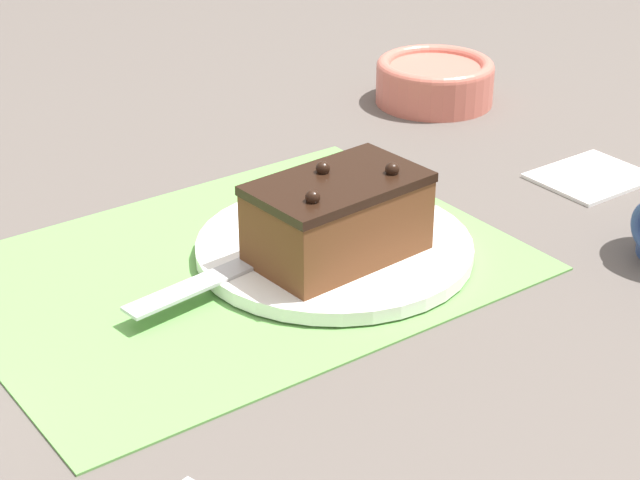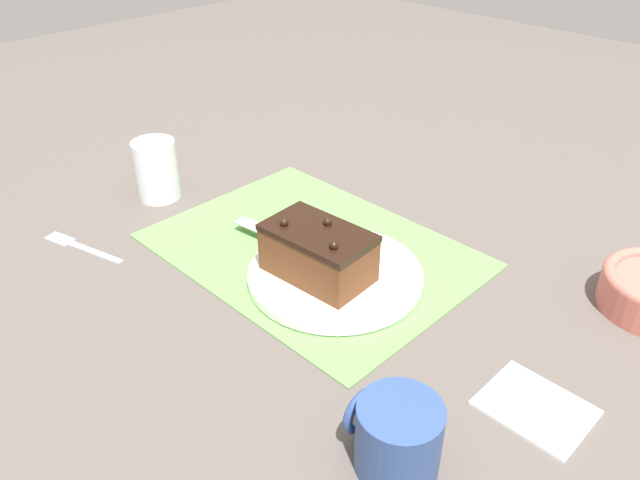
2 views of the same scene
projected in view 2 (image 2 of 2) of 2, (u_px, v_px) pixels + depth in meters
ground_plane at (312, 250)px, 0.93m from camera, size 3.00×3.00×0.00m
placemat_woven at (312, 249)px, 0.93m from camera, size 0.46×0.34×0.00m
cake_plate at (335, 275)px, 0.86m from camera, size 0.24×0.24×0.01m
chocolate_cake at (318, 252)px, 0.83m from camera, size 0.15×0.10×0.08m
serving_knife at (311, 248)px, 0.90m from camera, size 0.22×0.05×0.01m
drinking_glass at (157, 170)px, 1.05m from camera, size 0.07×0.07×0.10m
coffee_mug at (397, 436)px, 0.59m from camera, size 0.09×0.08×0.08m
folded_napkin at (536, 406)px, 0.67m from camera, size 0.11×0.09×0.01m
dessert_fork at (78, 245)px, 0.94m from camera, size 0.15×0.05×0.01m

